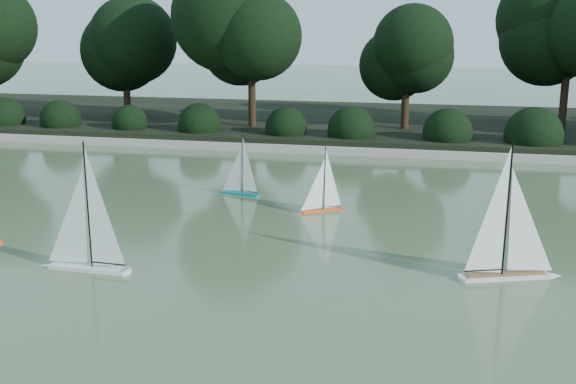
{
  "coord_description": "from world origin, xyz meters",
  "views": [
    {
      "loc": [
        2.1,
        -7.61,
        3.17
      ],
      "look_at": [
        -0.1,
        2.27,
        0.7
      ],
      "focal_mm": 45.0,
      "sensor_mm": 36.0,
      "label": 1
    }
  ],
  "objects_px": {
    "sailboat_white_a": "(80,249)",
    "sailboat_orange": "(318,201)",
    "sailboat_white_b": "(515,256)",
    "sailboat_teal": "(237,184)"
  },
  "relations": [
    {
      "from": "sailboat_white_a",
      "to": "sailboat_orange",
      "type": "bearing_deg",
      "value": 53.99
    },
    {
      "from": "sailboat_white_a",
      "to": "sailboat_white_b",
      "type": "height_order",
      "value": "sailboat_white_b"
    },
    {
      "from": "sailboat_white_b",
      "to": "sailboat_teal",
      "type": "height_order",
      "value": "sailboat_white_b"
    },
    {
      "from": "sailboat_white_a",
      "to": "sailboat_orange",
      "type": "height_order",
      "value": "sailboat_white_a"
    },
    {
      "from": "sailboat_white_b",
      "to": "sailboat_teal",
      "type": "bearing_deg",
      "value": 143.28
    },
    {
      "from": "sailboat_white_a",
      "to": "sailboat_orange",
      "type": "relative_size",
      "value": 1.51
    },
    {
      "from": "sailboat_white_b",
      "to": "sailboat_teal",
      "type": "xyz_separation_m",
      "value": [
        -4.59,
        3.42,
        -0.1
      ]
    },
    {
      "from": "sailboat_white_b",
      "to": "sailboat_orange",
      "type": "distance_m",
      "value": 3.87
    },
    {
      "from": "sailboat_white_a",
      "to": "sailboat_teal",
      "type": "xyz_separation_m",
      "value": [
        0.82,
        4.3,
        -0.1
      ]
    },
    {
      "from": "sailboat_white_a",
      "to": "sailboat_orange",
      "type": "distance_m",
      "value": 4.22
    }
  ]
}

